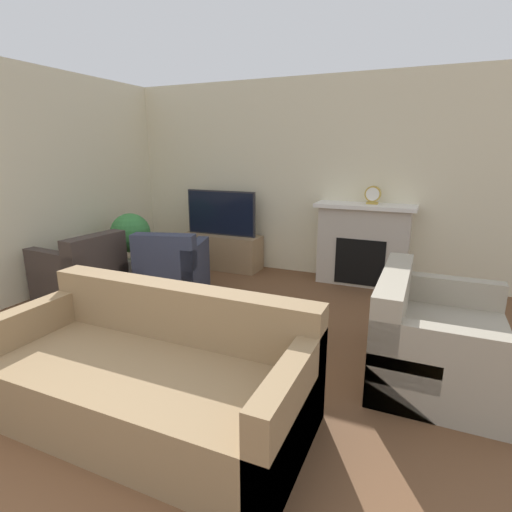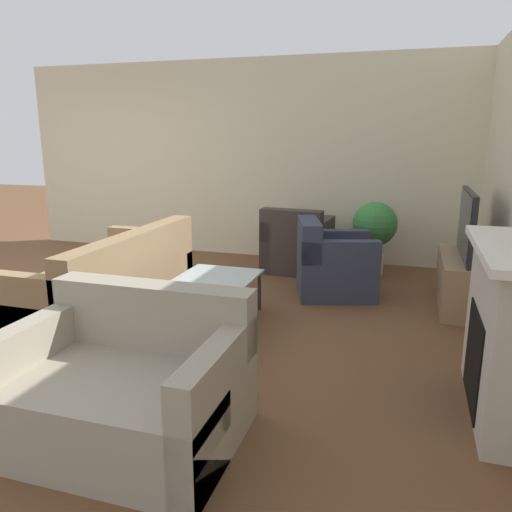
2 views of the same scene
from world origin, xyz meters
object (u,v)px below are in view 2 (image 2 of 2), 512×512
at_px(coffee_table, 208,286).
at_px(potted_plant, 375,228).
at_px(armchair_by_window, 297,247).
at_px(tv, 467,224).
at_px(couch_sectional, 105,285).
at_px(couch_loveseat, 128,389).
at_px(armchair_accent, 332,268).

bearing_deg(coffee_table, potted_plant, 149.38).
height_order(armchair_by_window, potted_plant, potted_plant).
relative_size(tv, couch_sectional, 0.52).
bearing_deg(couch_loveseat, potted_plant, 74.55).
xyz_separation_m(couch_loveseat, armchair_by_window, (-3.84, 0.13, 0.01)).
relative_size(armchair_by_window, potted_plant, 0.98).
height_order(armchair_accent, potted_plant, potted_plant).
distance_m(tv, armchair_accent, 1.41).
height_order(couch_loveseat, armchair_by_window, same).
bearing_deg(armchair_accent, coffee_table, 126.71).
height_order(couch_sectional, coffee_table, couch_sectional).
distance_m(armchair_accent, potted_plant, 1.04).
relative_size(couch_sectional, couch_loveseat, 1.66).
relative_size(couch_loveseat, potted_plant, 1.41).
height_order(armchair_by_window, coffee_table, armchair_by_window).
bearing_deg(potted_plant, couch_loveseat, -15.45).
height_order(tv, couch_sectional, tv).
height_order(tv, potted_plant, tv).
bearing_deg(couch_loveseat, coffee_table, 97.11).
bearing_deg(tv, couch_loveseat, -34.04).
bearing_deg(coffee_table, tv, 119.64).
distance_m(couch_loveseat, potted_plant, 4.04).
bearing_deg(armchair_accent, couch_sectional, 105.12).
bearing_deg(coffee_table, couch_loveseat, 7.11).
distance_m(tv, coffee_table, 2.60).
height_order(tv, armchair_by_window, tv).
relative_size(tv, armchair_by_window, 1.24).
bearing_deg(armchair_by_window, couch_loveseat, 92.18).
distance_m(tv, couch_loveseat, 3.63).
relative_size(coffee_table, potted_plant, 1.29).
bearing_deg(armchair_by_window, coffee_table, 84.98).
height_order(couch_sectional, potted_plant, potted_plant).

